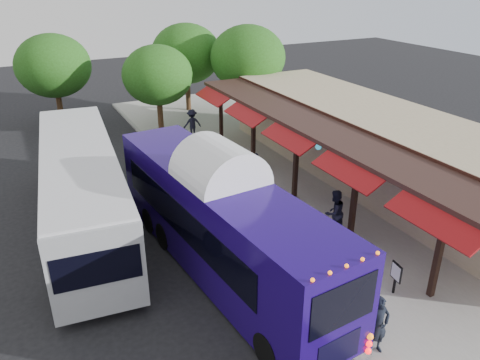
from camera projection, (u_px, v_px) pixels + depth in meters
ground at (265, 267)px, 16.74m from camera, size 90.00×90.00×0.00m
sidewalk at (316, 193)px, 22.01m from camera, size 10.00×40.00×0.15m
curb at (220, 216)px, 19.98m from camera, size 0.20×40.00×0.16m
station_shelter at (376, 147)px, 22.66m from camera, size 8.15×20.00×3.60m
coach_bus at (221, 219)px, 15.78m from camera, size 3.55×12.01×3.79m
city_bus at (82, 186)px, 18.53m from camera, size 3.96×12.80×3.38m
ped_a at (378, 325)px, 12.49m from camera, size 0.69×0.48×1.81m
ped_b at (334, 212)px, 18.18m from camera, size 0.99×0.81×1.87m
ped_c at (256, 168)px, 22.61m from camera, size 0.98×0.69×1.55m
ped_d at (192, 123)px, 28.76m from camera, size 1.16×0.69×1.75m
sign_board at (396, 273)px, 14.86m from camera, size 0.12×0.51×1.11m
tree_left at (157, 75)px, 28.87m from camera, size 4.34×4.34×5.56m
tree_mid at (186, 54)px, 33.06m from camera, size 4.93×4.93×6.31m
tree_right at (248, 58)px, 31.13m from camera, size 5.03×5.03×6.43m
tree_far at (53, 66)px, 29.85m from camera, size 4.73×4.73×6.06m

